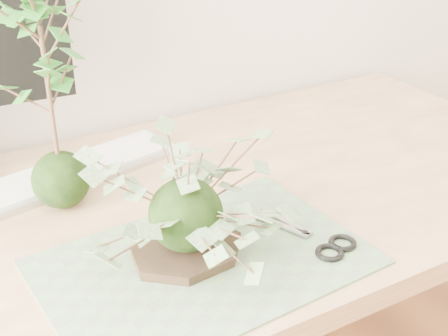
{
  "coord_description": "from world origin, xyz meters",
  "views": [
    {
      "loc": [
        -0.43,
        0.39,
        1.29
      ],
      "look_at": [
        0.0,
        1.14,
        0.84
      ],
      "focal_mm": 50.0,
      "sensor_mm": 36.0,
      "label": 1
    }
  ],
  "objects": [
    {
      "name": "maple_kokedama",
      "position": [
        -0.21,
        1.32,
        1.03
      ],
      "size": [
        0.23,
        0.23,
        0.41
      ],
      "rotation": [
        0.0,
        0.0,
        0.04
      ],
      "color": "black",
      "rests_on": "desk"
    },
    {
      "name": "keyboard",
      "position": [
        -0.16,
        1.42,
        0.75
      ],
      "size": [
        0.44,
        0.21,
        0.02
      ],
      "rotation": [
        0.0,
        0.0,
        0.21
      ],
      "color": "#B5B5B5",
      "rests_on": "desk"
    },
    {
      "name": "desk",
      "position": [
        -0.06,
        1.23,
        0.65
      ],
      "size": [
        1.6,
        0.7,
        0.74
      ],
      "color": "#DFB07B",
      "rests_on": "ground_plane"
    },
    {
      "name": "cutting_mat",
      "position": [
        -0.08,
        1.06,
        0.74
      ],
      "size": [
        0.49,
        0.34,
        0.0
      ],
      "primitive_type": "cube",
      "rotation": [
        0.0,
        0.0,
        0.06
      ],
      "color": "slate",
      "rests_on": "desk"
    },
    {
      "name": "stone_dish",
      "position": [
        -0.1,
        1.08,
        0.75
      ],
      "size": [
        0.2,
        0.2,
        0.01
      ],
      "primitive_type": "cylinder",
      "rotation": [
        0.0,
        0.0,
        0.1
      ],
      "color": "black",
      "rests_on": "cutting_mat"
    },
    {
      "name": "scissors",
      "position": [
        0.09,
        1.0,
        0.75
      ],
      "size": [
        0.09,
        0.18,
        0.01
      ],
      "rotation": [
        0.0,
        0.0,
        0.31
      ],
      "color": "gray",
      "rests_on": "cutting_mat"
    },
    {
      "name": "ivy_kokedama",
      "position": [
        -0.1,
        1.08,
        0.87
      ],
      "size": [
        0.35,
        0.35,
        0.22
      ],
      "rotation": [
        0.0,
        0.0,
        -0.14
      ],
      "color": "black",
      "rests_on": "stone_dish"
    }
  ]
}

